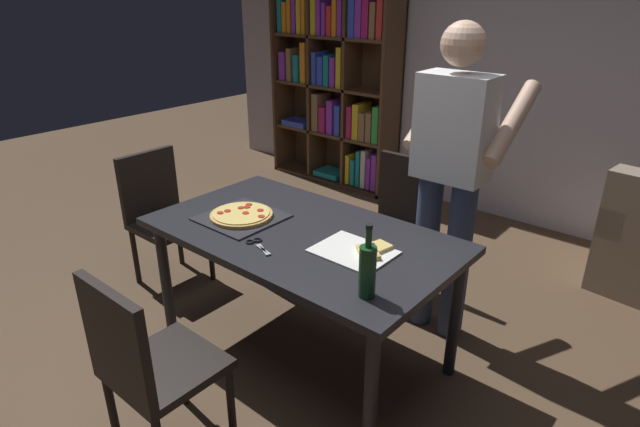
% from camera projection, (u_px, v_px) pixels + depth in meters
% --- Properties ---
extents(ground_plane, '(12.00, 12.00, 0.00)m').
position_uv_depth(ground_plane, '(303.00, 351.00, 2.96)').
color(ground_plane, brown).
extents(back_wall, '(6.40, 0.10, 2.80)m').
position_uv_depth(back_wall, '(515.00, 53.00, 4.22)').
color(back_wall, '#BCB7C6').
rests_on(back_wall, ground_plane).
extents(dining_table, '(1.59, 0.90, 0.75)m').
position_uv_depth(dining_table, '(301.00, 245.00, 2.69)').
color(dining_table, '#232328').
rests_on(dining_table, ground_plane).
extents(chair_near_camera, '(0.42, 0.42, 0.90)m').
position_uv_depth(chair_near_camera, '(146.00, 362.00, 2.10)').
color(chair_near_camera, black).
rests_on(chair_near_camera, ground_plane).
extents(chair_far_side, '(0.42, 0.42, 0.90)m').
position_uv_depth(chair_far_side, '(398.00, 217.00, 3.41)').
color(chair_far_side, black).
rests_on(chair_far_side, ground_plane).
extents(chair_left_end, '(0.42, 0.42, 0.90)m').
position_uv_depth(chair_left_end, '(161.00, 210.00, 3.51)').
color(chair_left_end, black).
rests_on(chair_left_end, ground_plane).
extents(bookshelf, '(1.40, 0.35, 1.95)m').
position_uv_depth(bookshelf, '(337.00, 83.00, 5.19)').
color(bookshelf, '#513823').
rests_on(bookshelf, ground_plane).
extents(person_serving_pizza, '(0.55, 0.54, 1.75)m').
position_uv_depth(person_serving_pizza, '(451.00, 169.00, 2.80)').
color(person_serving_pizza, '#38476B').
rests_on(person_serving_pizza, ground_plane).
extents(pepperoni_pizza_on_tray, '(0.40, 0.40, 0.04)m').
position_uv_depth(pepperoni_pizza_on_tray, '(241.00, 216.00, 2.80)').
color(pepperoni_pizza_on_tray, '#2D2D33').
rests_on(pepperoni_pizza_on_tray, dining_table).
extents(pizza_slices_on_towel, '(0.36, 0.30, 0.03)m').
position_uv_depth(pizza_slices_on_towel, '(360.00, 251.00, 2.44)').
color(pizza_slices_on_towel, white).
rests_on(pizza_slices_on_towel, dining_table).
extents(wine_bottle, '(0.07, 0.07, 0.32)m').
position_uv_depth(wine_bottle, '(367.00, 270.00, 2.06)').
color(wine_bottle, '#194723').
rests_on(wine_bottle, dining_table).
extents(kitchen_scissors, '(0.20, 0.12, 0.01)m').
position_uv_depth(kitchen_scissors, '(257.00, 244.00, 2.52)').
color(kitchen_scissors, silver).
rests_on(kitchen_scissors, dining_table).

